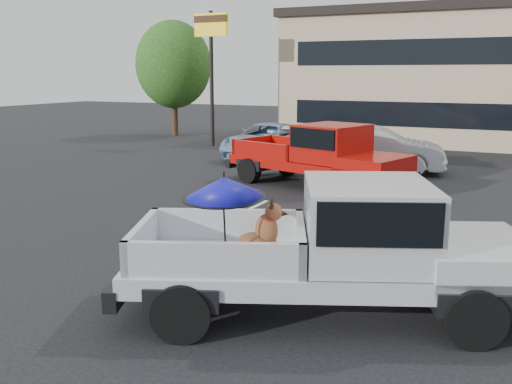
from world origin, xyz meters
TOP-DOWN VIEW (x-y plane):
  - ground at (0.00, 0.00)m, footprint 90.00×90.00m
  - stripe_left at (-3.00, 2.00)m, footprint 0.12×5.00m
  - stripe_right at (3.00, 2.00)m, footprint 0.12×5.00m
  - motel_building at (2.00, 20.99)m, footprint 20.40×8.40m
  - motel_sign at (-10.00, 14.00)m, footprint 1.60×0.22m
  - tree_left at (-14.00, 17.00)m, footprint 3.96×3.96m
  - silver_pickup at (0.96, -1.61)m, footprint 6.01×3.99m
  - red_pickup at (-2.12, 6.78)m, footprint 6.01×3.60m
  - silver_sedan at (-1.57, 10.20)m, footprint 4.93×2.51m
  - blue_suv at (-6.19, 11.67)m, footprint 2.39×4.93m

SIDE VIEW (x-z plane):
  - ground at x=0.00m, z-range 0.00..0.00m
  - stripe_left at x=-3.00m, z-range 0.00..0.01m
  - stripe_right at x=3.00m, z-range 0.00..0.01m
  - blue_suv at x=-6.19m, z-range 0.00..1.35m
  - silver_sedan at x=-1.57m, z-range 0.00..1.55m
  - red_pickup at x=-2.12m, z-range 0.09..1.96m
  - silver_pickup at x=0.96m, z-range 0.02..2.08m
  - motel_building at x=2.00m, z-range 0.06..6.36m
  - tree_left at x=-14.00m, z-range 0.72..6.74m
  - motel_sign at x=-10.00m, z-range 1.65..7.65m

